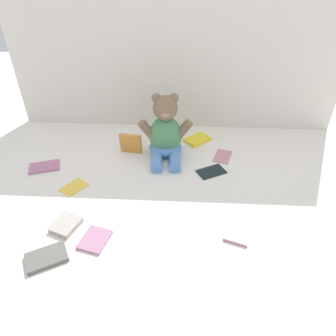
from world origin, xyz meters
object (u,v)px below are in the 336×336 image
book_case_1 (238,231)px  book_case_0 (66,225)px  teddy_bear (165,134)px  book_case_7 (211,171)px  book_case_4 (47,257)px  book_case_8 (131,144)px  book_case_6 (197,139)px  book_case_5 (223,156)px  book_case_9 (44,167)px  book_case_2 (95,240)px  book_case_3 (74,187)px

book_case_1 → book_case_0: bearing=19.8°
teddy_bear → book_case_7: (0.20, -0.12, -0.10)m
book_case_0 → book_case_1: book_case_0 is taller
book_case_4 → book_case_8: (0.18, 0.61, 0.04)m
book_case_0 → book_case_6: bearing=72.6°
book_case_0 → book_case_4: bearing=-77.3°
book_case_4 → book_case_5: 0.84m
book_case_9 → book_case_8: bearing=93.1°
book_case_0 → book_case_6: (0.46, 0.59, -0.00)m
book_case_8 → book_case_9: 0.39m
book_case_4 → book_case_9: 0.50m
teddy_bear → book_case_9: size_ratio=2.32×
book_case_6 → book_case_8: size_ratio=1.21×
book_case_1 → teddy_bear: bearing=-39.8°
book_case_0 → book_case_7: 0.62m
book_case_4 → book_case_5: book_case_4 is taller
teddy_bear → book_case_2: 0.56m
book_case_0 → book_case_7: bearing=54.1°
book_case_3 → book_case_4: book_case_4 is taller
book_case_8 → book_case_0: bearing=-99.7°
teddy_bear → book_case_5: 0.28m
book_case_3 → book_case_9: (-0.16, 0.12, 0.00)m
book_case_2 → book_case_4: bearing=45.9°
book_case_2 → book_case_7: same height
book_case_0 → book_case_3: (-0.04, 0.21, -0.00)m
book_case_1 → book_case_5: (-0.02, 0.45, -0.00)m
book_case_3 → book_case_6: 0.63m
book_case_4 → book_case_7: 0.72m
book_case_0 → book_case_4: 0.14m
book_case_1 → book_case_6: book_case_6 is taller
book_case_2 → book_case_3: book_case_2 is taller
book_case_1 → book_case_4: size_ratio=0.89×
book_case_0 → book_case_5: bearing=59.4°
book_case_6 → book_case_9: bearing=-110.1°
book_case_3 → book_case_4: size_ratio=0.80×
teddy_bear → book_case_2: teddy_bear is taller
book_case_2 → book_case_6: book_case_6 is taller
book_case_2 → book_case_8: 0.53m
book_case_1 → book_case_8: size_ratio=1.13×
book_case_1 → book_case_7: book_case_1 is taller
book_case_5 → book_case_6: 0.17m
teddy_bear → book_case_5: (0.26, -0.00, -0.10)m
book_case_4 → book_case_6: bearing=116.9°
book_case_4 → book_case_5: size_ratio=1.17×
teddy_bear → book_case_4: size_ratio=2.35×
book_case_4 → book_case_8: bearing=134.5°
book_case_2 → book_case_0: bearing=-11.5°
teddy_bear → book_case_6: bearing=36.9°
teddy_bear → book_case_1: (0.27, -0.46, -0.10)m
book_case_2 → book_case_4: 0.15m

